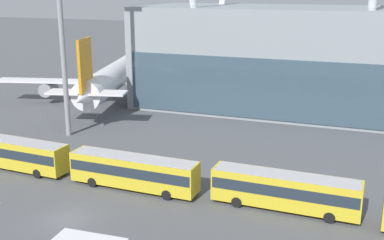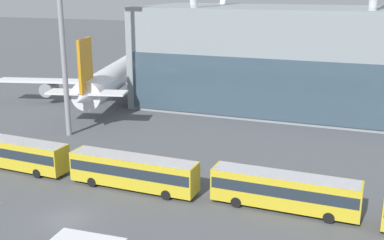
{
  "view_description": "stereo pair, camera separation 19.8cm",
  "coord_description": "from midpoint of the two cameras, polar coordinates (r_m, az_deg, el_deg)",
  "views": [
    {
      "loc": [
        23.37,
        -31.86,
        19.73
      ],
      "look_at": [
        3.95,
        20.61,
        4.0
      ],
      "focal_mm": 45.0,
      "sensor_mm": 36.0,
      "label": 1
    },
    {
      "loc": [
        23.56,
        -31.79,
        19.73
      ],
      "look_at": [
        3.95,
        20.61,
        4.0
      ],
      "focal_mm": 45.0,
      "sensor_mm": 36.0,
      "label": 2
    }
  ],
  "objects": [
    {
      "name": "airliner_at_gate_far",
      "position": [
        83.19,
        -9.2,
        5.0
      ],
      "size": [
        40.11,
        37.7,
        12.66
      ],
      "rotation": [
        0.0,
        0.0,
        1.82
      ],
      "color": "white",
      "rests_on": "ground_plane"
    },
    {
      "name": "ground_plane",
      "position": [
        44.19,
        -14.47,
        -11.36
      ],
      "size": [
        440.0,
        440.0,
        0.0
      ],
      "primitive_type": "plane",
      "color": "#515459"
    },
    {
      "name": "shuttle_bus_2",
      "position": [
        44.59,
        11.02,
        -8.07
      ],
      "size": [
        13.39,
        2.87,
        3.37
      ],
      "rotation": [
        0.0,
        0.0,
        -0.02
      ],
      "color": "gold",
      "rests_on": "ground_plane"
    },
    {
      "name": "shuttle_bus_1",
      "position": [
        48.43,
        -6.86,
        -5.93
      ],
      "size": [
        13.39,
        2.89,
        3.37
      ],
      "rotation": [
        0.0,
        0.0,
        -0.02
      ],
      "color": "gold",
      "rests_on": "ground_plane"
    },
    {
      "name": "shuttle_bus_0",
      "position": [
        56.75,
        -20.29,
        -3.55
      ],
      "size": [
        13.44,
        3.24,
        3.37
      ],
      "rotation": [
        0.0,
        0.0,
        -0.05
      ],
      "color": "gold",
      "rests_on": "ground_plane"
    }
  ]
}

